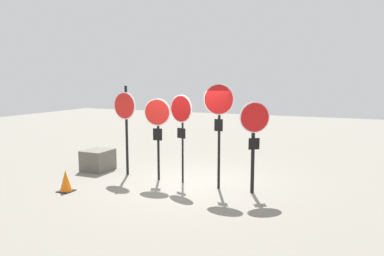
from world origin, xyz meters
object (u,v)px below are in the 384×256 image
(stop_sign_1, at_px, (158,121))
(stop_sign_4, at_px, (254,131))
(stop_sign_0, at_px, (125,115))
(stop_sign_2, at_px, (181,117))
(traffic_cone_0, at_px, (66,181))
(storage_crate, at_px, (98,160))
(stop_sign_3, at_px, (219,112))

(stop_sign_1, bearing_deg, stop_sign_4, -11.96)
(stop_sign_0, relative_size, stop_sign_2, 1.09)
(stop_sign_1, xyz_separation_m, traffic_cone_0, (-1.59, -1.87, -1.38))
(storage_crate, bearing_deg, stop_sign_4, -4.49)
(stop_sign_0, xyz_separation_m, stop_sign_3, (2.93, -0.23, 0.20))
(stop_sign_1, xyz_separation_m, stop_sign_2, (0.72, -0.00, 0.16))
(stop_sign_0, bearing_deg, stop_sign_4, 4.52)
(stop_sign_2, bearing_deg, storage_crate, -168.60)
(stop_sign_1, bearing_deg, stop_sign_0, 165.50)
(stop_sign_2, distance_m, stop_sign_4, 2.01)
(stop_sign_1, distance_m, stop_sign_4, 2.72)
(stop_sign_1, height_order, stop_sign_4, stop_sign_1)
(stop_sign_4, distance_m, traffic_cone_0, 4.82)
(stop_sign_3, bearing_deg, stop_sign_4, -4.20)
(stop_sign_0, height_order, stop_sign_1, stop_sign_0)
(stop_sign_4, distance_m, storage_crate, 5.15)
(stop_sign_2, bearing_deg, stop_sign_3, 10.07)
(stop_sign_0, relative_size, stop_sign_4, 1.15)
(storage_crate, bearing_deg, stop_sign_2, -5.25)
(stop_sign_1, relative_size, stop_sign_2, 0.95)
(stop_sign_4, xyz_separation_m, storage_crate, (-4.98, 0.39, -1.24))
(stop_sign_2, bearing_deg, stop_sign_4, 13.31)
(stop_sign_0, height_order, traffic_cone_0, stop_sign_0)
(stop_sign_4, bearing_deg, storage_crate, 140.79)
(stop_sign_1, relative_size, storage_crate, 2.61)
(stop_sign_0, relative_size, storage_crate, 2.99)
(stop_sign_2, height_order, traffic_cone_0, stop_sign_2)
(stop_sign_0, xyz_separation_m, traffic_cone_0, (-0.48, -1.97, -1.51))
(storage_crate, bearing_deg, stop_sign_3, -5.61)
(traffic_cone_0, bearing_deg, stop_sign_1, 49.68)
(stop_sign_1, distance_m, stop_sign_3, 1.85)
(stop_sign_2, bearing_deg, traffic_cone_0, -124.44)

